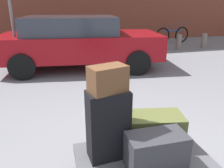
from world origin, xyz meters
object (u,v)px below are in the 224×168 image
parked_car (79,41)px  bollard_kerb_mid (179,42)px  luggage_cart (144,164)px  duffel_bag_olive_rear_left (151,130)px  bollard_kerb_near (148,43)px  no_parking_sign (11,13)px  bollard_kerb_far (204,41)px  duffel_bag_brown_topmost_pile (108,79)px  bicycle_leaning (172,35)px  duffel_bag_charcoal_center (156,151)px  suitcase_black_front_right (108,125)px

parked_car → bollard_kerb_mid: (4.13, 1.67, -0.46)m
luggage_cart → duffel_bag_olive_rear_left: size_ratio=1.95×
bollard_kerb_near → no_parking_sign: 4.93m
bollard_kerb_far → bollard_kerb_mid: bearing=180.0°
duffel_bag_brown_topmost_pile → bicycle_leaning: 9.02m
duffel_bag_charcoal_center → parked_car: 4.75m
luggage_cart → duffel_bag_brown_topmost_pile: 0.94m
suitcase_black_front_right → no_parking_sign: 4.59m
suitcase_black_front_right → duffel_bag_olive_rear_left: size_ratio=1.03×
duffel_bag_charcoal_center → no_parking_sign: bearing=110.7°
bollard_kerb_mid → no_parking_sign: (-5.73, -1.83, 1.23)m
duffel_bag_charcoal_center → bollard_kerb_mid: bearing=58.2°
duffel_bag_brown_topmost_pile → parked_car: size_ratio=0.07×
duffel_bag_charcoal_center → bollard_kerb_mid: (4.04, 6.41, -0.21)m
luggage_cart → bollard_kerb_mid: 7.49m
bicycle_leaning → bollard_kerb_near: size_ratio=2.96×
bicycle_leaning → no_parking_sign: size_ratio=0.71×
suitcase_black_front_right → bollard_kerb_mid: suitcase_black_front_right is taller
bicycle_leaning → suitcase_black_front_right: bearing=-123.1°
duffel_bag_brown_topmost_pile → suitcase_black_front_right: bearing=0.0°
duffel_bag_charcoal_center → duffel_bag_brown_topmost_pile: (-0.37, 0.27, 0.63)m
bollard_kerb_near → parked_car: bearing=-149.2°
duffel_bag_charcoal_center → no_parking_sign: size_ratio=0.21×
luggage_cart → bollard_kerb_far: 8.18m
bollard_kerb_near → no_parking_sign: bearing=-157.5°
bicycle_leaning → no_parking_sign: bearing=-152.7°
duffel_bag_olive_rear_left → bollard_kerb_far: size_ratio=1.11×
suitcase_black_front_right → parked_car: 4.48m
no_parking_sign → bollard_kerb_near: bearing=22.5°
suitcase_black_front_right → bollard_kerb_mid: bearing=49.7°
luggage_cart → no_parking_sign: bearing=110.2°
luggage_cart → bollard_kerb_mid: bollard_kerb_mid is taller
bicycle_leaning → no_parking_sign: 7.10m
bicycle_leaning → no_parking_sign: (-6.22, -3.21, 1.16)m
luggage_cart → bollard_kerb_mid: (4.09, 6.28, 0.03)m
bollard_kerb_mid → bollard_kerb_far: bearing=0.0°
parked_car → bollard_kerb_far: size_ratio=7.59×
duffel_bag_olive_rear_left → bicycle_leaning: (4.43, 7.44, -0.14)m
no_parking_sign → duffel_bag_olive_rear_left: bearing=-67.0°
duffel_bag_brown_topmost_pile → duffel_bag_charcoal_center: bearing=-52.1°
duffel_bag_charcoal_center → bollard_kerb_mid: 7.58m
bollard_kerb_near → duffel_bag_charcoal_center: bearing=-113.0°
duffel_bag_charcoal_center → bollard_kerb_far: size_ratio=0.90×
suitcase_black_front_right → no_parking_sign: no_parking_sign is taller
duffel_bag_brown_topmost_pile → no_parking_sign: 4.52m
luggage_cart → suitcase_black_front_right: (-0.32, 0.14, 0.41)m
bollard_kerb_far → bollard_kerb_near: bearing=180.0°
luggage_cart → duffel_bag_brown_topmost_pile: size_ratio=3.94×
duffel_bag_charcoal_center → no_parking_sign: no_parking_sign is taller
suitcase_black_front_right → bicycle_leaning: bearing=52.3°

